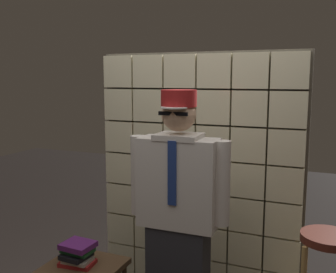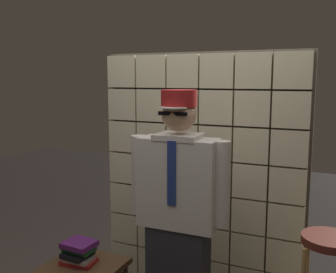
% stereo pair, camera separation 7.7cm
% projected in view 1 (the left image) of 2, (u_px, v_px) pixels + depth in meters
% --- Properties ---
extents(glass_block_wall, '(1.74, 0.10, 2.03)m').
position_uv_depth(glass_block_wall, '(197.00, 175.00, 3.27)').
color(glass_block_wall, beige).
rests_on(glass_block_wall, ground).
extents(standing_person, '(0.68, 0.29, 1.72)m').
position_uv_depth(standing_person, '(178.00, 215.00, 2.58)').
color(standing_person, '#28282D').
rests_on(standing_person, ground).
extents(bar_stool, '(0.34, 0.34, 0.83)m').
position_uv_depth(bar_stool, '(327.00, 266.00, 2.47)').
color(bar_stool, '#592319').
rests_on(bar_stool, ground).
extents(book_stack, '(0.25, 0.20, 0.17)m').
position_uv_depth(book_stack, '(77.00, 253.00, 2.75)').
color(book_stack, maroon).
rests_on(book_stack, side_table).
extents(coffee_mug, '(0.13, 0.08, 0.09)m').
position_uv_depth(coffee_mug, '(76.00, 253.00, 2.83)').
color(coffee_mug, silver).
rests_on(coffee_mug, side_table).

